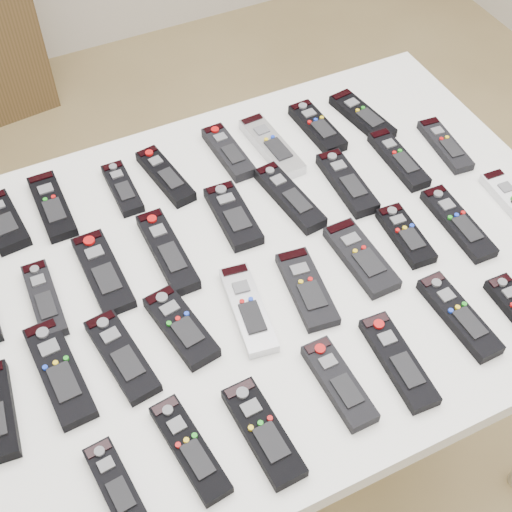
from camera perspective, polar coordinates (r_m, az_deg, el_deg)
name	(u,v)px	position (r m, az deg, el deg)	size (l,w,h in m)	color
ground	(222,472)	(1.95, -2.72, -16.85)	(4.00, 4.00, 0.00)	olive
table	(256,282)	(1.36, 0.00, -2.10)	(1.25, 0.88, 0.78)	white
remote_1	(3,222)	(1.45, -19.56, 2.59)	(0.06, 0.15, 0.02)	black
remote_2	(52,206)	(1.45, -16.00, 3.86)	(0.05, 0.18, 0.02)	black
remote_3	(122,188)	(1.46, -10.63, 5.34)	(0.04, 0.14, 0.02)	black
remote_4	(165,176)	(1.47, -7.26, 6.37)	(0.05, 0.17, 0.02)	black
remote_5	(228,152)	(1.51, -2.24, 8.30)	(0.05, 0.16, 0.02)	black
remote_6	(272,146)	(1.52, 1.26, 8.76)	(0.05, 0.19, 0.02)	#B7B7BC
remote_7	(317,128)	(1.57, 4.92, 10.20)	(0.05, 0.16, 0.02)	black
remote_8	(362,116)	(1.61, 8.49, 11.01)	(0.05, 0.17, 0.02)	black
remote_10	(45,300)	(1.30, -16.56, -3.36)	(0.05, 0.16, 0.02)	black
remote_11	(103,272)	(1.32, -12.15, -1.27)	(0.06, 0.19, 0.02)	black
remote_12	(167,251)	(1.33, -7.10, 0.37)	(0.05, 0.20, 0.02)	black
remote_13	(233,216)	(1.38, -1.84, 3.24)	(0.06, 0.16, 0.02)	black
remote_14	(290,197)	(1.41, 2.70, 4.70)	(0.05, 0.19, 0.02)	black
remote_15	(347,183)	(1.45, 7.29, 5.83)	(0.05, 0.18, 0.02)	black
remote_16	(398,159)	(1.52, 11.32, 7.59)	(0.05, 0.18, 0.02)	black
remote_17	(445,145)	(1.58, 14.88, 8.57)	(0.04, 0.16, 0.02)	black
remote_19	(59,372)	(1.21, -15.45, -8.94)	(0.06, 0.20, 0.02)	black
remote_20	(122,356)	(1.21, -10.67, -7.85)	(0.06, 0.18, 0.02)	black
remote_21	(181,327)	(1.22, -6.02, -5.66)	(0.06, 0.16, 0.02)	black
remote_22	(248,309)	(1.24, -0.64, -4.27)	(0.05, 0.19, 0.02)	#B7B7BC
remote_23	(307,289)	(1.27, 4.09, -2.62)	(0.06, 0.17, 0.02)	black
remote_24	(361,258)	(1.32, 8.41, -0.12)	(0.06, 0.17, 0.02)	black
remote_25	(406,235)	(1.37, 11.87, 1.63)	(0.05, 0.15, 0.02)	black
remote_26	(458,223)	(1.42, 15.85, 2.55)	(0.05, 0.19, 0.02)	black
remote_28	(116,486)	(1.10, -11.13, -17.61)	(0.04, 0.15, 0.02)	black
remote_29	(190,449)	(1.11, -5.31, -15.11)	(0.05, 0.18, 0.02)	black
remote_30	(263,432)	(1.12, 0.58, -13.91)	(0.06, 0.18, 0.02)	black
remote_31	(339,383)	(1.16, 6.65, -10.06)	(0.05, 0.16, 0.02)	black
remote_32	(398,361)	(1.20, 11.32, -8.25)	(0.05, 0.18, 0.02)	black
remote_33	(459,316)	(1.28, 15.93, -4.64)	(0.05, 0.18, 0.02)	black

